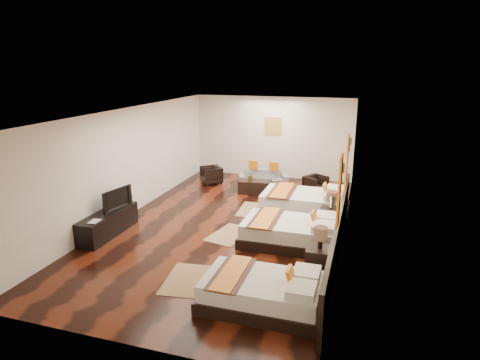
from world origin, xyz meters
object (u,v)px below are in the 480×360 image
(nightstand_b, at_px, (331,217))
(book, at_px, (90,221))
(nightstand_a, at_px, (319,258))
(armchair_right, at_px, (316,184))
(bed_near, at_px, (263,292))
(sofa, at_px, (263,177))
(bed_far, at_px, (306,203))
(tv, at_px, (115,198))
(armchair_left, at_px, (211,175))
(tv_console, at_px, (108,223))
(bed_mid, at_px, (292,232))
(table_plant, at_px, (251,176))
(coffee_table, at_px, (255,187))
(figurine, at_px, (125,195))

(nightstand_b, xyz_separation_m, book, (-4.95, -2.42, 0.22))
(nightstand_a, height_order, armchair_right, nightstand_a)
(bed_near, xyz_separation_m, sofa, (-1.76, 6.97, -0.03))
(bed_far, xyz_separation_m, tv, (-4.15, -2.50, 0.51))
(bed_far, height_order, armchair_left, bed_far)
(tv_console, xyz_separation_m, sofa, (2.43, 5.17, -0.04))
(bed_mid, bearing_deg, table_plant, 119.46)
(bed_near, height_order, nightstand_a, nightstand_a)
(bed_mid, bearing_deg, nightstand_a, -58.18)
(bed_far, height_order, tv, tv)
(coffee_table, bearing_deg, bed_mid, -62.38)
(sofa, bearing_deg, bed_near, -95.56)
(armchair_right, xyz_separation_m, table_plant, (-1.93, -0.54, 0.25))
(bed_near, height_order, bed_far, bed_far)
(bed_mid, height_order, tv, tv)
(bed_far, distance_m, figurine, 4.67)
(tv_console, relative_size, coffee_table, 1.80)
(armchair_left, height_order, coffee_table, armchair_left)
(sofa, bearing_deg, book, -132.50)
(tv_console, distance_m, armchair_left, 4.77)
(nightstand_b, relative_size, table_plant, 3.78)
(tv_console, xyz_separation_m, coffee_table, (2.43, 4.12, -0.08))
(armchair_right, relative_size, table_plant, 2.39)
(nightstand_a, bearing_deg, book, -178.04)
(bed_far, relative_size, nightstand_b, 2.36)
(figurine, height_order, table_plant, figurine)
(tv, xyz_separation_m, coffee_table, (2.38, 3.86, -0.61))
(armchair_right, height_order, coffee_table, armchair_right)
(nightstand_a, distance_m, book, 4.95)
(sofa, xyz_separation_m, table_plant, (-0.14, -1.06, 0.29))
(bed_mid, distance_m, bed_far, 2.02)
(armchair_left, relative_size, coffee_table, 0.64)
(nightstand_a, bearing_deg, table_plant, 120.09)
(nightstand_a, distance_m, nightstand_b, 2.25)
(figurine, bearing_deg, nightstand_a, -13.95)
(armchair_right, bearing_deg, tv_console, 170.99)
(nightstand_b, xyz_separation_m, coffee_table, (-2.51, 2.33, -0.14))
(tv_console, height_order, figurine, figurine)
(nightstand_a, xyz_separation_m, sofa, (-2.51, 5.63, -0.10))
(bed_mid, relative_size, nightstand_a, 2.23)
(book, bearing_deg, coffee_table, 62.90)
(nightstand_b, bearing_deg, bed_mid, -125.62)
(tv, bearing_deg, armchair_left, 2.20)
(tv_console, relative_size, table_plant, 6.97)
(nightstand_a, bearing_deg, figurine, 166.05)
(bed_mid, relative_size, table_plant, 8.34)
(nightstand_b, distance_m, armchair_right, 2.95)
(armchair_left, xyz_separation_m, armchair_right, (3.47, -0.05, -0.01))
(bed_near, distance_m, nightstand_a, 1.54)
(nightstand_b, distance_m, armchair_left, 5.10)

